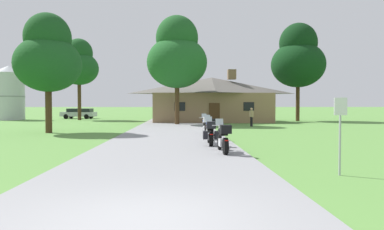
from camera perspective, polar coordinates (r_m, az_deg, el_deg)
ground_plane at (r=25.89m, az=-3.14°, el=-2.63°), size 500.00×500.00×0.00m
asphalt_driveway at (r=23.90m, az=-3.25°, el=-2.92°), size 6.40×80.00×0.06m
motorcycle_black_nearest_to_camera at (r=14.07m, az=5.00°, el=-3.75°), size 0.66×2.08×1.30m
motorcycle_blue_second_in_row at (r=16.64m, az=2.95°, el=-2.94°), size 0.72×2.08×1.30m
motorcycle_blue_third_in_row at (r=19.64m, az=2.87°, el=-2.20°), size 0.66×2.08×1.30m
motorcycle_blue_farthest_in_row at (r=22.47m, az=2.22°, el=-1.71°), size 0.66×2.08×1.30m
stone_lodge at (r=40.15m, az=3.15°, el=2.57°), size 13.48×7.27×5.88m
bystander_tan_shirt_near_lodge at (r=31.93m, az=9.50°, el=-0.16°), size 0.31×0.53×1.67m
metal_signpost_roadside at (r=10.55m, az=22.65°, el=-1.70°), size 0.36×0.06×2.14m
tree_by_lodge_front at (r=34.56m, az=-2.41°, el=9.53°), size 5.78×5.78×10.46m
tree_right_of_lodge at (r=43.99m, az=16.63°, el=8.70°), size 6.26×6.26×11.48m
tree_left_near at (r=26.54m, az=-22.07°, el=8.70°), size 4.49×4.49×8.20m
tree_left_far at (r=47.06m, az=-17.64°, el=7.77°), size 4.81×4.81×10.18m
metal_silo_distant at (r=50.59m, az=-27.28°, el=3.18°), size 3.82×3.82×6.84m
parked_silver_suv_far_left at (r=51.26m, az=-17.63°, el=0.30°), size 4.77×2.31×1.40m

